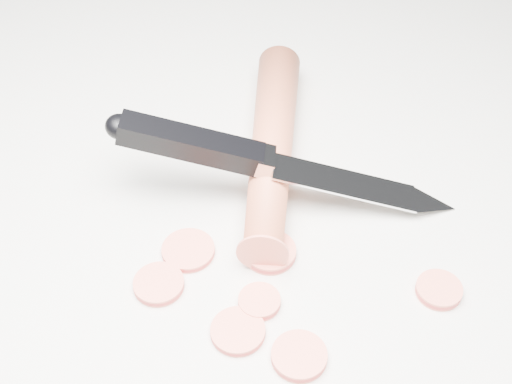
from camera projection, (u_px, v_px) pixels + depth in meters
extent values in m
plane|color=silver|center=(290.00, 263.00, 0.53)|extent=(2.40, 2.40, 0.00)
cylinder|color=#C95231|center=(272.00, 145.00, 0.59)|extent=(0.08, 0.23, 0.03)
cylinder|color=#EB6750|center=(238.00, 331.00, 0.48)|extent=(0.04, 0.04, 0.01)
cylinder|color=#EB6750|center=(259.00, 302.00, 0.50)|extent=(0.03, 0.03, 0.01)
cylinder|color=#EB6750|center=(270.00, 252.00, 0.53)|extent=(0.04, 0.04, 0.01)
cylinder|color=#EB6750|center=(439.00, 290.00, 0.51)|extent=(0.03, 0.03, 0.01)
cylinder|color=#EB6750|center=(188.00, 250.00, 0.53)|extent=(0.04, 0.04, 0.01)
cylinder|color=#EB6750|center=(299.00, 356.00, 0.47)|extent=(0.04, 0.04, 0.01)
cylinder|color=#EB6750|center=(159.00, 284.00, 0.51)|extent=(0.04, 0.04, 0.01)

